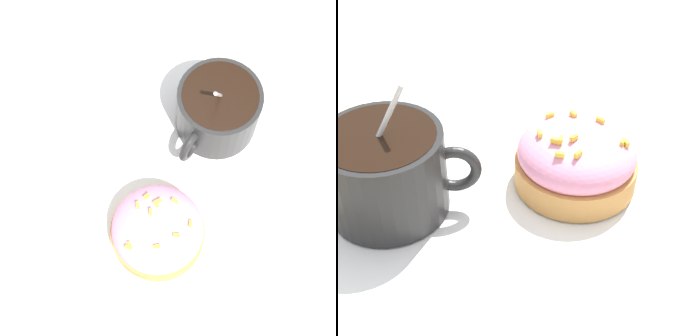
% 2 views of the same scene
% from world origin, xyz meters
% --- Properties ---
extents(ground_plane, '(3.00, 3.00, 0.00)m').
position_xyz_m(ground_plane, '(0.00, 0.00, 0.00)').
color(ground_plane, '#C6B793').
extents(paper_napkin, '(0.31, 0.32, 0.00)m').
position_xyz_m(paper_napkin, '(0.00, 0.00, 0.00)').
color(paper_napkin, white).
rests_on(paper_napkin, ground_plane).
extents(coffee_cup, '(0.12, 0.09, 0.11)m').
position_xyz_m(coffee_cup, '(0.08, 0.01, 0.04)').
color(coffee_cup, black).
rests_on(coffee_cup, paper_napkin).
extents(frosted_pastry, '(0.10, 0.10, 0.06)m').
position_xyz_m(frosted_pastry, '(-0.07, -0.01, 0.03)').
color(frosted_pastry, '#C18442').
rests_on(frosted_pastry, paper_napkin).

